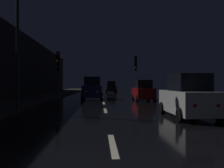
{
  "coord_description": "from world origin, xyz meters",
  "views": [
    {
      "loc": [
        -0.32,
        -2.66,
        1.5
      ],
      "look_at": [
        0.7,
        16.32,
        1.51
      ],
      "focal_mm": 37.03,
      "sensor_mm": 36.0,
      "label": 1
    }
  ],
  "objects_px": {
    "car_approaching_headlights": "(92,89)",
    "car_distant_taillights": "(111,87)",
    "car_parked_right_near": "(188,98)",
    "traffic_light_far_right": "(136,66)",
    "streetlamp_overhead": "(27,25)",
    "car_parked_right_far": "(143,91)",
    "traffic_light_far_left": "(58,65)"
  },
  "relations": [
    {
      "from": "traffic_light_far_left",
      "to": "car_approaching_headlights",
      "type": "bearing_deg",
      "value": 100.84
    },
    {
      "from": "traffic_light_far_left",
      "to": "car_parked_right_near",
      "type": "relative_size",
      "value": 1.22
    },
    {
      "from": "car_parked_right_near",
      "to": "streetlamp_overhead",
      "type": "bearing_deg",
      "value": 74.27
    },
    {
      "from": "streetlamp_overhead",
      "to": "car_approaching_headlights",
      "type": "bearing_deg",
      "value": 73.94
    },
    {
      "from": "traffic_light_far_right",
      "to": "car_parked_right_near",
      "type": "distance_m",
      "value": 20.34
    },
    {
      "from": "traffic_light_far_right",
      "to": "car_distant_taillights",
      "type": "relative_size",
      "value": 1.3
    },
    {
      "from": "traffic_light_far_right",
      "to": "car_approaching_headlights",
      "type": "distance_m",
      "value": 9.34
    },
    {
      "from": "car_approaching_headlights",
      "to": "car_distant_taillights",
      "type": "distance_m",
      "value": 17.89
    },
    {
      "from": "streetlamp_overhead",
      "to": "car_distant_taillights",
      "type": "relative_size",
      "value": 1.74
    },
    {
      "from": "car_approaching_headlights",
      "to": "car_parked_right_near",
      "type": "bearing_deg",
      "value": 19.77
    },
    {
      "from": "car_distant_taillights",
      "to": "car_parked_right_far",
      "type": "height_order",
      "value": "car_distant_taillights"
    },
    {
      "from": "traffic_light_far_right",
      "to": "car_parked_right_far",
      "type": "bearing_deg",
      "value": 7.71
    },
    {
      "from": "streetlamp_overhead",
      "to": "car_approaching_headlights",
      "type": "xyz_separation_m",
      "value": [
        3.14,
        10.9,
        -3.64
      ]
    },
    {
      "from": "car_distant_taillights",
      "to": "car_parked_right_far",
      "type": "distance_m",
      "value": 20.2
    },
    {
      "from": "traffic_light_far_left",
      "to": "streetlamp_overhead",
      "type": "bearing_deg",
      "value": 8.26
    },
    {
      "from": "streetlamp_overhead",
      "to": "car_parked_right_far",
      "type": "height_order",
      "value": "streetlamp_overhead"
    },
    {
      "from": "traffic_light_far_right",
      "to": "car_parked_right_near",
      "type": "height_order",
      "value": "traffic_light_far_right"
    },
    {
      "from": "streetlamp_overhead",
      "to": "car_approaching_headlights",
      "type": "relative_size",
      "value": 1.58
    },
    {
      "from": "streetlamp_overhead",
      "to": "car_approaching_headlights",
      "type": "height_order",
      "value": "streetlamp_overhead"
    },
    {
      "from": "traffic_light_far_left",
      "to": "car_distant_taillights",
      "type": "height_order",
      "value": "traffic_light_far_left"
    },
    {
      "from": "car_approaching_headlights",
      "to": "car_distant_taillights",
      "type": "relative_size",
      "value": 1.1
    },
    {
      "from": "traffic_light_far_right",
      "to": "streetlamp_overhead",
      "type": "xyz_separation_m",
      "value": [
        -8.65,
        -17.9,
        0.82
      ]
    },
    {
      "from": "car_parked_right_far",
      "to": "car_approaching_headlights",
      "type": "bearing_deg",
      "value": 62.7
    },
    {
      "from": "car_approaching_headlights",
      "to": "car_parked_right_far",
      "type": "height_order",
      "value": "car_approaching_headlights"
    },
    {
      "from": "traffic_light_far_right",
      "to": "streetlamp_overhead",
      "type": "height_order",
      "value": "streetlamp_overhead"
    },
    {
      "from": "car_approaching_headlights",
      "to": "car_distant_taillights",
      "type": "xyz_separation_m",
      "value": [
        2.76,
        17.68,
        -0.09
      ]
    },
    {
      "from": "traffic_light_far_right",
      "to": "car_parked_right_near",
      "type": "xyz_separation_m",
      "value": [
        -0.8,
        -20.11,
        -2.95
      ]
    },
    {
      "from": "car_parked_right_near",
      "to": "car_parked_right_far",
      "type": "distance_m",
      "value": 10.68
    },
    {
      "from": "traffic_light_far_right",
      "to": "streetlamp_overhead",
      "type": "distance_m",
      "value": 19.9
    },
    {
      "from": "traffic_light_far_right",
      "to": "car_approaching_headlights",
      "type": "xyz_separation_m",
      "value": [
        -5.51,
        -7.0,
        -2.82
      ]
    },
    {
      "from": "traffic_light_far_right",
      "to": "traffic_light_far_left",
      "type": "relative_size",
      "value": 1.11
    },
    {
      "from": "streetlamp_overhead",
      "to": "car_parked_right_near",
      "type": "height_order",
      "value": "streetlamp_overhead"
    }
  ]
}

